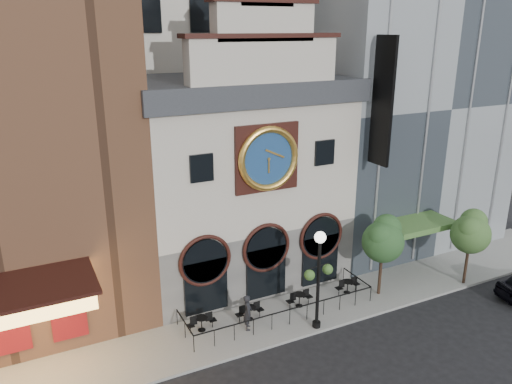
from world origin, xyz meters
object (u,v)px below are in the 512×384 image
object	(u,v)px
bistro_1	(250,312)
tree_right	(471,231)
bistro_2	(299,299)
bistro_3	(348,286)
pedestrian	(248,312)
lamppost	(319,269)
tree_left	(383,238)
bistro_0	(201,322)

from	to	relation	value
bistro_1	tree_right	bearing A→B (deg)	-8.92
bistro_2	tree_right	world-z (taller)	tree_right
bistro_3	pedestrian	bearing A→B (deg)	-174.12
lamppost	bistro_3	bearing A→B (deg)	25.24
bistro_1	tree_left	world-z (taller)	tree_left
bistro_2	bistro_3	xyz separation A→B (m)	(3.29, 0.01, 0.00)
bistro_3	lamppost	size ratio (longest dim) A/B	0.29
bistro_0	pedestrian	world-z (taller)	pedestrian
bistro_2	lamppost	distance (m)	3.57
bistro_1	pedestrian	size ratio (longest dim) A/B	0.82
bistro_3	pedestrian	distance (m)	6.86
bistro_3	tree_right	world-z (taller)	tree_right
pedestrian	lamppost	distance (m)	4.28
bistro_0	tree_right	distance (m)	16.63
tree_right	bistro_0	bearing A→B (deg)	171.88
pedestrian	tree_right	distance (m)	14.27
bistro_1	tree_right	world-z (taller)	tree_right
bistro_0	lamppost	size ratio (longest dim) A/B	0.29
bistro_0	tree_left	xyz separation A→B (m)	(10.68, -1.03, 3.03)
bistro_3	lamppost	distance (m)	5.03
bistro_2	bistro_3	distance (m)	3.29
pedestrian	lamppost	size ratio (longest dim) A/B	0.36
bistro_2	pedestrian	world-z (taller)	pedestrian
bistro_3	tree_right	bearing A→B (deg)	-16.46
pedestrian	tree_left	size ratio (longest dim) A/B	0.40
bistro_2	pedestrian	xyz separation A→B (m)	(-3.52, -0.69, 0.50)
pedestrian	bistro_1	bearing A→B (deg)	-9.60
bistro_2	bistro_3	size ratio (longest dim) A/B	1.00
bistro_2	tree_right	distance (m)	11.08
lamppost	tree_left	xyz separation A→B (m)	(5.19, 1.31, 0.18)
bistro_0	tree_left	world-z (taller)	tree_left
bistro_2	tree_right	xyz separation A→B (m)	(10.47, -2.11, 2.93)
bistro_1	pedestrian	bearing A→B (deg)	-122.12
bistro_0	bistro_3	distance (m)	9.02
bistro_2	pedestrian	distance (m)	3.62
bistro_1	tree_left	bearing A→B (deg)	-6.02
lamppost	bistro_2	bearing A→B (deg)	77.39
lamppost	bistro_1	bearing A→B (deg)	136.62
pedestrian	tree_left	xyz separation A→B (m)	(8.46, -0.14, 2.53)
pedestrian	tree_left	distance (m)	8.84
bistro_0	tree_right	world-z (taller)	tree_right
tree_left	tree_right	distance (m)	5.67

